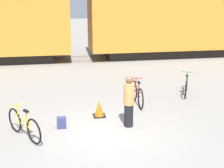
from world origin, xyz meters
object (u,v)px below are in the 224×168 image
(bicycle_maroon, at_px, (137,94))
(bicycle_yellow, at_px, (24,125))
(backpack, at_px, (62,123))
(freight_train, at_px, (79,9))
(traffic_cone, at_px, (99,109))
(bicycle_green, at_px, (186,85))
(person_in_tan, at_px, (129,101))

(bicycle_maroon, height_order, bicycle_yellow, bicycle_maroon)
(backpack, bearing_deg, freight_train, 82.58)
(bicycle_yellow, bearing_deg, backpack, 23.89)
(freight_train, relative_size, traffic_cone, 100.78)
(bicycle_yellow, distance_m, bicycle_green, 6.70)
(bicycle_maroon, height_order, traffic_cone, bicycle_maroon)
(bicycle_yellow, height_order, traffic_cone, bicycle_yellow)
(freight_train, bearing_deg, traffic_cone, -90.39)
(bicycle_yellow, height_order, bicycle_green, bicycle_yellow)
(bicycle_yellow, height_order, backpack, bicycle_yellow)
(freight_train, distance_m, person_in_tan, 10.44)
(bicycle_yellow, bearing_deg, person_in_tan, 4.86)
(bicycle_yellow, relative_size, person_in_tan, 0.95)
(freight_train, relative_size, bicycle_yellow, 36.66)
(bicycle_green, distance_m, traffic_cone, 4.14)
(freight_train, height_order, bicycle_maroon, freight_train)
(backpack, bearing_deg, bicycle_maroon, 30.81)
(freight_train, bearing_deg, bicycle_maroon, -80.08)
(bicycle_maroon, relative_size, bicycle_green, 1.08)
(bicycle_maroon, distance_m, person_in_tan, 2.03)
(bicycle_yellow, bearing_deg, traffic_cone, 27.54)
(freight_train, bearing_deg, backpack, -97.42)
(freight_train, xyz_separation_m, backpack, (-1.30, -9.99, -2.78))
(freight_train, height_order, person_in_tan, freight_train)
(bicycle_yellow, height_order, person_in_tan, person_in_tan)
(bicycle_green, xyz_separation_m, backpack, (-4.99, -2.47, -0.19))
(bicycle_maroon, bearing_deg, person_in_tan, -111.75)
(freight_train, relative_size, backpack, 163.02)
(traffic_cone, bearing_deg, bicycle_maroon, 31.12)
(freight_train, relative_size, bicycle_green, 34.70)
(bicycle_green, bearing_deg, bicycle_maroon, -159.67)
(bicycle_maroon, relative_size, person_in_tan, 1.08)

